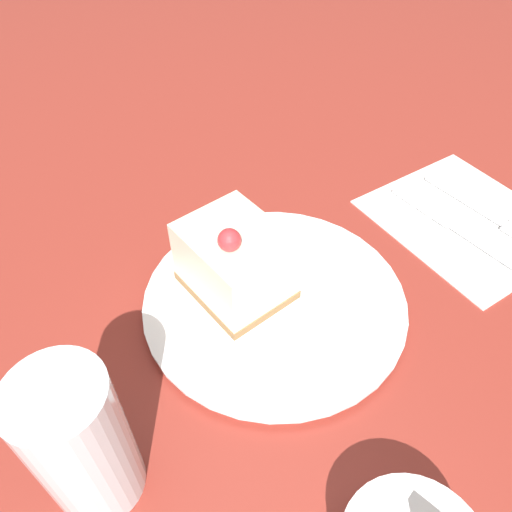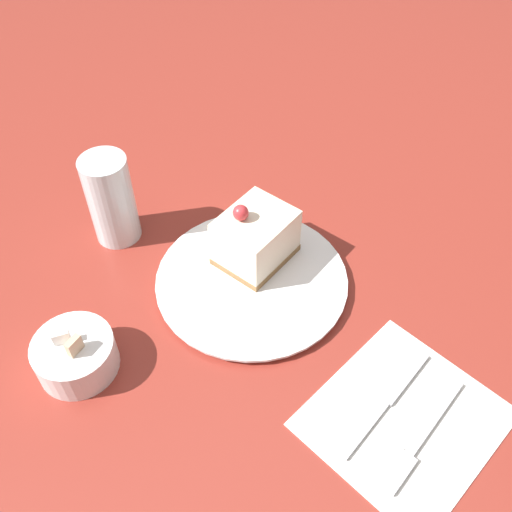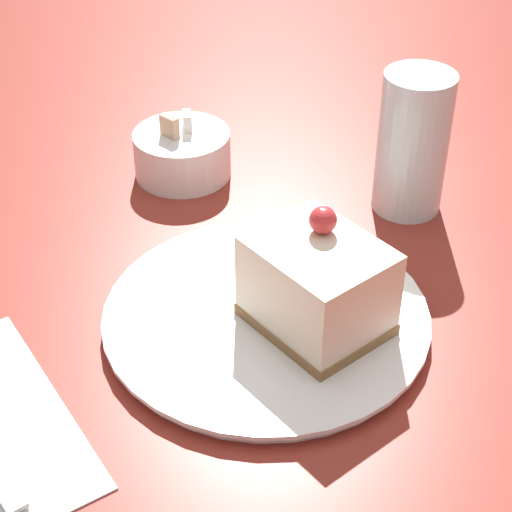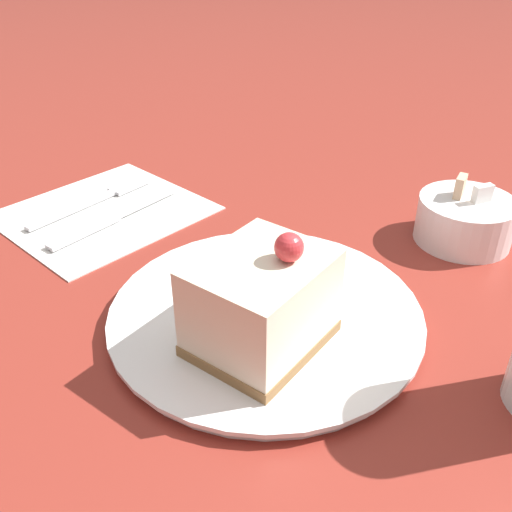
{
  "view_description": "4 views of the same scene",
  "coord_description": "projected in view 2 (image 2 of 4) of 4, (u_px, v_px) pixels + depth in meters",
  "views": [
    {
      "loc": [
        0.16,
        0.26,
        0.4
      ],
      "look_at": [
        -0.01,
        -0.02,
        0.06
      ],
      "focal_mm": 35.0,
      "sensor_mm": 36.0,
      "label": 1
    },
    {
      "loc": [
        -0.39,
        0.33,
        0.61
      ],
      "look_at": [
        -0.02,
        -0.01,
        0.05
      ],
      "focal_mm": 40.0,
      "sensor_mm": 36.0,
      "label": 2
    },
    {
      "loc": [
        -0.29,
        -0.44,
        0.46
      ],
      "look_at": [
        -0.02,
        0.01,
        0.07
      ],
      "focal_mm": 60.0,
      "sensor_mm": 36.0,
      "label": 3
    },
    {
      "loc": [
        0.25,
        -0.27,
        0.3
      ],
      "look_at": [
        -0.02,
        -0.01,
        0.07
      ],
      "focal_mm": 40.0,
      "sensor_mm": 36.0,
      "label": 4
    }
  ],
  "objects": [
    {
      "name": "knife",
      "position": [
        394.0,
        393.0,
        0.67
      ],
      "size": [
        0.03,
        0.17,
        0.0
      ],
      "rotation": [
        0.0,
        0.0,
        0.12
      ],
      "color": "silver",
      "rests_on": "napkin"
    },
    {
      "name": "cake_slice",
      "position": [
        255.0,
        238.0,
        0.77
      ],
      "size": [
        0.1,
        0.11,
        0.1
      ],
      "rotation": [
        0.0,
        0.0,
        0.16
      ],
      "color": "olive",
      "rests_on": "plate"
    },
    {
      "name": "drinking_glass",
      "position": [
        111.0,
        200.0,
        0.8
      ],
      "size": [
        0.07,
        0.07,
        0.14
      ],
      "color": "silver",
      "rests_on": "ground_plane"
    },
    {
      "name": "fork",
      "position": [
        417.0,
        442.0,
        0.62
      ],
      "size": [
        0.03,
        0.16,
        0.0
      ],
      "rotation": [
        0.0,
        0.0,
        0.12
      ],
      "color": "silver",
      "rests_on": "napkin"
    },
    {
      "name": "ground_plane",
      "position": [
        244.0,
        277.0,
        0.79
      ],
      "size": [
        4.0,
        4.0,
        0.0
      ],
      "primitive_type": "plane",
      "color": "maroon"
    },
    {
      "name": "plate",
      "position": [
        253.0,
        280.0,
        0.78
      ],
      "size": [
        0.26,
        0.26,
        0.01
      ],
      "color": "white",
      "rests_on": "ground_plane"
    },
    {
      "name": "napkin",
      "position": [
        404.0,
        418.0,
        0.65
      ],
      "size": [
        0.19,
        0.21,
        0.0
      ],
      "rotation": [
        0.0,
        0.0,
        0.05
      ],
      "color": "white",
      "rests_on": "ground_plane"
    },
    {
      "name": "sugar_bowl",
      "position": [
        76.0,
        355.0,
        0.68
      ],
      "size": [
        0.1,
        0.1,
        0.07
      ],
      "color": "white",
      "rests_on": "ground_plane"
    }
  ]
}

